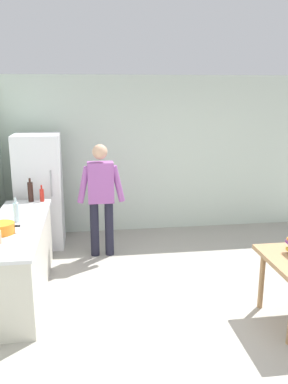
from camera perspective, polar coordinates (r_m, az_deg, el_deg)
ground_plane at (r=4.76m, az=7.09°, el=-16.89°), size 14.00×14.00×0.00m
wall_back at (r=7.10m, az=1.17°, el=5.34°), size 6.40×0.12×2.70m
kitchen_counter at (r=5.21m, az=-17.31°, el=-9.05°), size 0.64×2.20×0.90m
refrigerator at (r=6.56m, az=-14.61°, el=0.10°), size 0.70×0.67×1.80m
person at (r=5.96m, az=-6.12°, el=-0.15°), size 0.70×0.22×1.70m
cooking_pot at (r=4.76m, az=-19.51°, el=-4.88°), size 0.40×0.28×0.12m
bottle_water_clear at (r=5.10m, az=-17.68°, el=-2.71°), size 0.07×0.07×0.30m
bottle_wine_dark at (r=5.97m, az=-15.81°, el=0.07°), size 0.08×0.08×0.34m
bottle_sauce_red at (r=5.94m, az=-14.29°, el=-0.40°), size 0.06×0.06×0.24m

